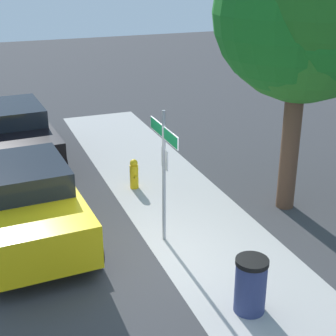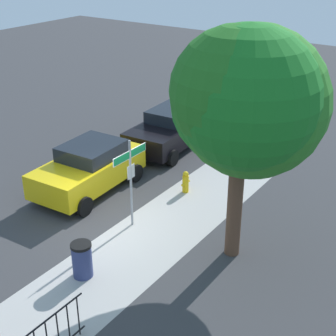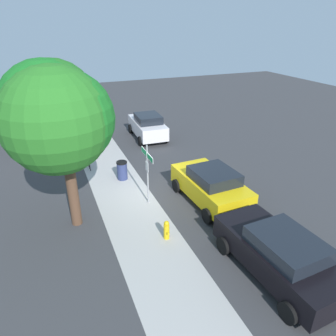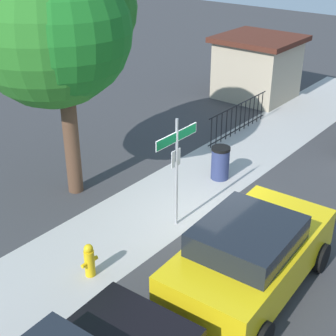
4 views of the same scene
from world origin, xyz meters
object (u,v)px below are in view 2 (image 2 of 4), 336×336
(car_black, at_px, (172,128))
(car_yellow, at_px, (89,167))
(street_sign, at_px, (130,169))
(fire_hydrant, at_px, (186,182))
(trash_bin, at_px, (82,260))
(shade_tree, at_px, (245,99))

(car_black, bearing_deg, car_yellow, -5.63)
(street_sign, height_order, car_black, street_sign)
(fire_hydrant, height_order, trash_bin, trash_bin)
(street_sign, relative_size, shade_tree, 0.44)
(shade_tree, distance_m, fire_hydrant, 5.75)
(car_yellow, distance_m, trash_bin, 4.82)
(street_sign, distance_m, shade_tree, 4.29)
(shade_tree, distance_m, trash_bin, 5.77)
(shade_tree, xyz_separation_m, car_black, (-5.47, -5.77, -3.70))
(street_sign, relative_size, trash_bin, 2.84)
(street_sign, xyz_separation_m, car_yellow, (-0.97, -2.62, -1.04))
(street_sign, bearing_deg, shade_tree, 94.71)
(shade_tree, height_order, car_yellow, shade_tree)
(shade_tree, xyz_separation_m, fire_hydrant, (-2.42, -3.16, -4.15))
(street_sign, xyz_separation_m, trash_bin, (2.69, 0.50, -1.39))
(car_black, height_order, fire_hydrant, car_black)
(car_black, bearing_deg, shade_tree, 43.35)
(car_yellow, bearing_deg, shade_tree, 80.41)
(car_yellow, xyz_separation_m, trash_bin, (3.67, 3.12, -0.36))
(street_sign, bearing_deg, car_black, -157.19)
(shade_tree, bearing_deg, car_black, -133.44)
(car_yellow, relative_size, fire_hydrant, 5.41)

